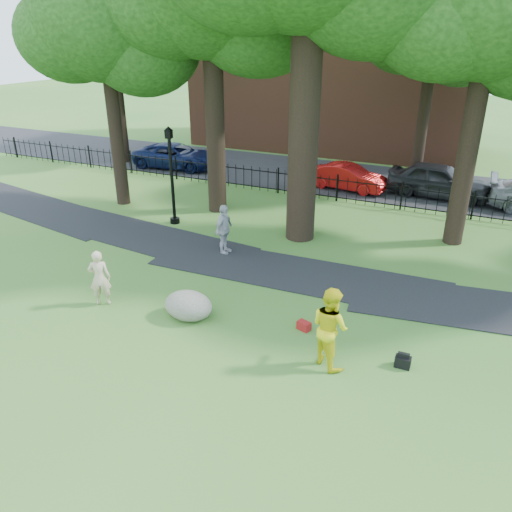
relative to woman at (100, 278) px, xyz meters
The scene contains 16 objects.
ground 3.64m from the woman, ahead, with size 120.00×120.00×0.00m, color #2D6423.
footpath 6.28m from the woman, 43.47° to the left, with size 36.00×2.60×0.03m, color black.
street 16.78m from the woman, 77.88° to the left, with size 80.00×7.00×0.02m, color black.
iron_fence 12.88m from the woman, 74.14° to the left, with size 44.00×0.04×1.20m.
brick_building 24.92m from the woman, 91.13° to the left, with size 18.00×8.00×12.00m, color brown.
tree_row 12.11m from the woman, 65.33° to the left, with size 26.82×7.96×12.42m.
woman is the anchor object (origin of this frame).
man 6.97m from the woman, ahead, with size 1.01×0.78×2.07m, color #D4C911.
pedestrian 5.04m from the woman, 72.14° to the left, with size 1.08×0.45×1.84m, color #A6A6AB.
boulder 2.79m from the woman, ahead, with size 1.42×1.07×0.83m, color #6A6858.
lamppost 6.98m from the woman, 105.30° to the left, with size 0.40×0.40×4.04m.
backpack 8.72m from the woman, ahead, with size 0.38×0.24×0.28m, color black.
red_bag 6.09m from the woman, 11.28° to the left, with size 0.36×0.22×0.24m, color maroon.
red_sedan 14.84m from the woman, 76.43° to the left, with size 1.36×3.89×1.28m, color #A70E0C.
navy_van 16.04m from the woman, 115.26° to the left, with size 2.31×5.01×1.39m, color #0B143A.
grey_car 16.96m from the woman, 62.59° to the left, with size 1.95×4.85×1.65m, color black.
Camera 1 is at (6.09, -10.23, 7.50)m, focal length 35.00 mm.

